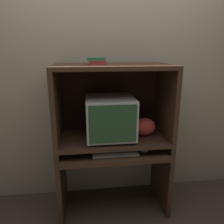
{
  "coord_description": "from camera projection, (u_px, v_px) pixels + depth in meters",
  "views": [
    {
      "loc": [
        -0.25,
        -1.66,
        1.57
      ],
      "look_at": [
        -0.01,
        0.26,
        1.01
      ],
      "focal_mm": 35.0,
      "sensor_mm": 36.0,
      "label": 1
    }
  ],
  "objects": [
    {
      "name": "ground_plane",
      "position": [
        116.0,
        223.0,
        2.04
      ],
      "size": [
        12.0,
        12.0,
        0.0
      ],
      "primitive_type": "plane",
      "color": "#3D3328"
    },
    {
      "name": "wall_back",
      "position": [
        109.0,
        77.0,
        2.24
      ],
      "size": [
        6.0,
        0.06,
        2.6
      ],
      "color": "gray",
      "rests_on": "ground_plane"
    },
    {
      "name": "desk_base",
      "position": [
        113.0,
        171.0,
        2.13
      ],
      "size": [
        1.05,
        0.57,
        0.67
      ],
      "color": "#382316",
      "rests_on": "ground_plane"
    },
    {
      "name": "desk_monitor_shelf",
      "position": [
        113.0,
        139.0,
        2.09
      ],
      "size": [
        1.05,
        0.52,
        0.1
      ],
      "color": "#382316",
      "rests_on": "desk_base"
    },
    {
      "name": "hutch_upper",
      "position": [
        113.0,
        90.0,
        1.99
      ],
      "size": [
        1.05,
        0.52,
        0.67
      ],
      "color": "#382316",
      "rests_on": "desk_monitor_shelf"
    },
    {
      "name": "crt_monitor",
      "position": [
        110.0,
        117.0,
        2.01
      ],
      "size": [
        0.44,
        0.44,
        0.38
      ],
      "color": "#B2B2B7",
      "rests_on": "desk_monitor_shelf"
    },
    {
      "name": "keyboard",
      "position": [
        115.0,
        152.0,
        1.96
      ],
      "size": [
        0.41,
        0.15,
        0.03
      ],
      "color": "beige",
      "rests_on": "desk_base"
    },
    {
      "name": "mouse",
      "position": [
        144.0,
        150.0,
        1.99
      ],
      "size": [
        0.08,
        0.05,
        0.03
      ],
      "color": "#B7B7B7",
      "rests_on": "desk_base"
    },
    {
      "name": "snack_bag",
      "position": [
        144.0,
        127.0,
        2.08
      ],
      "size": [
        0.21,
        0.16,
        0.17
      ],
      "color": "#BC382D",
      "rests_on": "desk_monitor_shelf"
    },
    {
      "name": "book_stack",
      "position": [
        97.0,
        61.0,
        1.89
      ],
      "size": [
        0.16,
        0.13,
        0.06
      ],
      "color": "maroon",
      "rests_on": "hutch_upper"
    }
  ]
}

